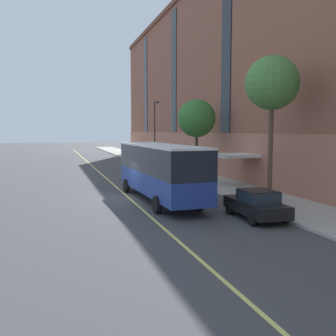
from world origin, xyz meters
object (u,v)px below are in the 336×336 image
at_px(parked_car_black_3, 256,204).
at_px(street_tree_mid_block, 272,84).
at_px(street_tree_far_uptown, 197,119).
at_px(street_lamp, 155,128).
at_px(parked_car_green_2, 172,174).
at_px(city_bus, 159,169).
at_px(parked_car_navy_1, 145,164).

bearing_deg(parked_car_black_3, street_tree_mid_block, 51.07).
height_order(street_tree_far_uptown, street_lamp, street_lamp).
bearing_deg(parked_car_green_2, street_tree_mid_block, -75.05).
height_order(city_bus, street_lamp, street_lamp).
xyz_separation_m(city_bus, parked_car_navy_1, (3.49, 19.10, -1.37)).
xyz_separation_m(parked_car_navy_1, street_lamp, (1.73, 2.02, 4.15)).
xyz_separation_m(parked_car_green_2, parked_car_black_3, (0.05, -14.99, 0.00)).
bearing_deg(parked_car_green_2, street_tree_far_uptown, 31.93).
distance_m(street_tree_mid_block, street_tree_far_uptown, 13.30).
bearing_deg(parked_car_green_2, parked_car_navy_1, 89.87).
distance_m(city_bus, street_tree_mid_block, 8.87).
distance_m(city_bus, parked_car_green_2, 9.27).
bearing_deg(parked_car_green_2, parked_car_black_3, -89.83).
height_order(parked_car_green_2, street_tree_mid_block, street_tree_mid_block).
bearing_deg(city_bus, parked_car_green_2, 67.82).
bearing_deg(street_lamp, city_bus, -103.88).
bearing_deg(street_lamp, street_tree_mid_block, -86.97).
distance_m(parked_car_navy_1, parked_car_green_2, 10.61).
xyz_separation_m(street_tree_mid_block, street_tree_far_uptown, (0.00, 13.19, -1.75)).
bearing_deg(city_bus, parked_car_black_3, -61.63).
bearing_deg(street_tree_mid_block, parked_car_green_2, 104.95).
bearing_deg(street_tree_far_uptown, parked_car_black_3, -100.00).
bearing_deg(parked_car_black_3, city_bus, 118.37).
distance_m(parked_car_black_3, street_tree_far_uptown, 17.84).
bearing_deg(parked_car_black_3, parked_car_green_2, 90.17).
bearing_deg(street_tree_far_uptown, parked_car_navy_1, 108.95).
relative_size(parked_car_black_3, street_lamp, 0.56).
xyz_separation_m(city_bus, street_lamp, (5.22, 21.12, 2.77)).
height_order(parked_car_navy_1, parked_car_black_3, same).
distance_m(parked_car_black_3, street_lamp, 27.98).
relative_size(city_bus, street_lamp, 1.55).
relative_size(city_bus, street_tree_far_uptown, 1.66).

